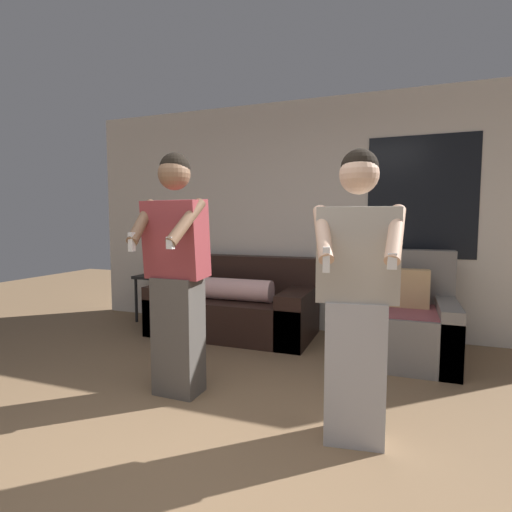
{
  "coord_description": "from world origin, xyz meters",
  "views": [
    {
      "loc": [
        0.96,
        -1.48,
        1.3
      ],
      "look_at": [
        0.06,
        0.96,
        1.07
      ],
      "focal_mm": 28.0,
      "sensor_mm": 36.0,
      "label": 1
    }
  ],
  "objects_px": {
    "armchair": "(408,323)",
    "person_right": "(356,297)",
    "person_left": "(176,273)",
    "side_table": "(156,282)",
    "couch": "(234,307)"
  },
  "relations": [
    {
      "from": "armchair",
      "to": "side_table",
      "type": "bearing_deg",
      "value": 172.4
    },
    {
      "from": "armchair",
      "to": "person_left",
      "type": "relative_size",
      "value": 0.57
    },
    {
      "from": "couch",
      "to": "person_left",
      "type": "xyz_separation_m",
      "value": [
        0.25,
        -1.64,
        0.61
      ]
    },
    {
      "from": "side_table",
      "to": "person_right",
      "type": "distance_m",
      "value": 3.46
    },
    {
      "from": "couch",
      "to": "person_left",
      "type": "bearing_deg",
      "value": -81.35
    },
    {
      "from": "couch",
      "to": "person_left",
      "type": "relative_size",
      "value": 1.02
    },
    {
      "from": "couch",
      "to": "side_table",
      "type": "height_order",
      "value": "couch"
    },
    {
      "from": "couch",
      "to": "person_right",
      "type": "relative_size",
      "value": 1.07
    },
    {
      "from": "armchair",
      "to": "person_right",
      "type": "distance_m",
      "value": 1.74
    },
    {
      "from": "side_table",
      "to": "person_left",
      "type": "height_order",
      "value": "person_left"
    },
    {
      "from": "armchair",
      "to": "person_left",
      "type": "height_order",
      "value": "person_left"
    },
    {
      "from": "armchair",
      "to": "side_table",
      "type": "relative_size",
      "value": 1.35
    },
    {
      "from": "armchair",
      "to": "person_right",
      "type": "relative_size",
      "value": 0.59
    },
    {
      "from": "couch",
      "to": "person_left",
      "type": "distance_m",
      "value": 1.76
    },
    {
      "from": "couch",
      "to": "side_table",
      "type": "relative_size",
      "value": 2.43
    }
  ]
}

